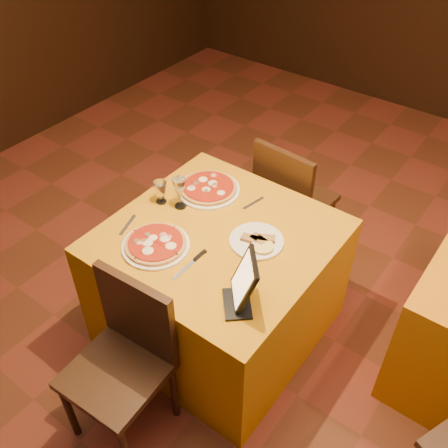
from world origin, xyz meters
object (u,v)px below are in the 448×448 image
Objects in this scene: chair_main_far at (296,199)px; wine_glass at (180,193)px; chair_main_near at (116,374)px; main_table at (219,283)px; tablet at (244,280)px; pizza_far at (208,189)px; pizza_near at (156,245)px; water_glass at (160,192)px.

wine_glass reaches higher than chair_main_far.
chair_main_near is at bearing -70.10° from wine_glass.
main_table is 4.51× the size of tablet.
chair_main_near is 3.73× the size of tablet.
tablet reaches higher than pizza_far.
wine_glass is (-0.30, -0.78, 0.39)m from chair_main_far.
main_table is 3.05× the size of pizza_far.
chair_main_far is 1.16m from pizza_near.
water_glass is at bearing -163.78° from wine_glass.
chair_main_far reaches higher than pizza_near.
pizza_near is 1.40× the size of tablet.
chair_main_far is 3.73× the size of tablet.
chair_main_near is 4.79× the size of wine_glass.
chair_main_far is 0.98m from water_glass.
pizza_far is at bearing 58.05° from water_glass.
main_table is 1.21× the size of chair_main_far.
chair_main_near reaches higher than main_table.
tablet is at bearing -26.57° from wine_glass.
chair_main_near is at bearing -62.71° from water_glass.
pizza_near is at bearing -126.54° from main_table.
tablet reaches higher than water_glass.
pizza_near is 2.63× the size of water_glass.
tablet is (0.65, -0.33, 0.03)m from wine_glass.
water_glass is at bearing 127.88° from pizza_near.
chair_main_near is 2.66× the size of pizza_near.
chair_main_far is 1.23m from tablet.
chair_main_near is 0.98m from wine_glass.
tablet is at bearing -20.99° from water_glass.
water_glass is at bearing 67.14° from chair_main_far.
chair_main_far is at bearing 79.96° from pizza_near.
wine_glass is 1.46× the size of water_glass.
wine_glass reaches higher than chair_main_near.
water_glass is (-0.42, 0.02, 0.44)m from main_table.
pizza_far is at bearing 80.35° from wine_glass.
chair_main_far is at bearing 62.88° from water_glass.
chair_main_near is 0.98m from water_glass.
chair_main_near is 1.62m from chair_main_far.
pizza_near is at bearing -52.12° from water_glass.
pizza_near is 0.95× the size of pizza_far.
pizza_near is at bearing -81.78° from pizza_far.
tablet reaches higher than pizza_near.
chair_main_far is (0.00, 0.84, 0.08)m from main_table.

